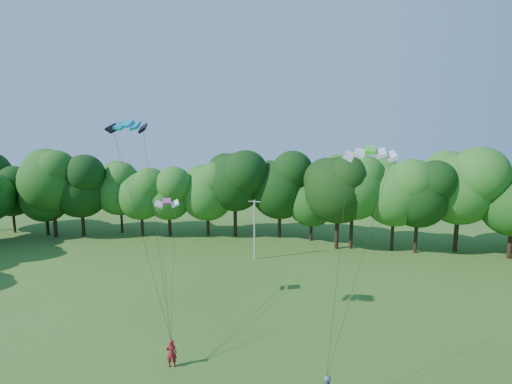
# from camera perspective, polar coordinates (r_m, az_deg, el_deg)

# --- Properties ---
(utility_pole) EXTENTS (1.45, 0.28, 7.24)m
(utility_pole) POSITION_cam_1_polar(r_m,az_deg,el_deg) (47.68, -0.22, -5.29)
(utility_pole) COLOR #B4B3AB
(utility_pole) RESTS_ON ground
(kite_flyer_left) EXTENTS (0.80, 0.64, 1.92)m
(kite_flyer_left) POSITION_cam_1_polar(r_m,az_deg,el_deg) (28.69, -11.98, -21.59)
(kite_flyer_left) COLOR maroon
(kite_flyer_left) RESTS_ON ground
(kite_teal) EXTENTS (2.75, 1.40, 0.58)m
(kite_teal) POSITION_cam_1_polar(r_m,az_deg,el_deg) (29.32, -17.85, 9.29)
(kite_teal) COLOR #058EAE
(kite_teal) RESTS_ON ground
(kite_green) EXTENTS (3.09, 1.62, 0.50)m
(kite_green) POSITION_cam_1_polar(r_m,az_deg,el_deg) (24.38, 16.00, 5.81)
(kite_green) COLOR #35CC1E
(kite_green) RESTS_ON ground
(kite_pink) EXTENTS (2.22, 1.62, 0.39)m
(kite_pink) POSITION_cam_1_polar(r_m,az_deg,el_deg) (34.72, -12.61, -1.29)
(kite_pink) COLOR #C43690
(kite_pink) RESTS_ON ground
(tree_back_west) EXTENTS (9.72, 9.72, 14.14)m
(tree_back_west) POSITION_cam_1_polar(r_m,az_deg,el_deg) (63.68, -27.20, 1.95)
(tree_back_west) COLOR #332014
(tree_back_west) RESTS_ON ground
(tree_back_center) EXTENTS (9.44, 9.44, 13.73)m
(tree_back_center) POSITION_cam_1_polar(r_m,az_deg,el_deg) (52.16, 11.68, 1.15)
(tree_back_center) COLOR black
(tree_back_center) RESTS_ON ground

